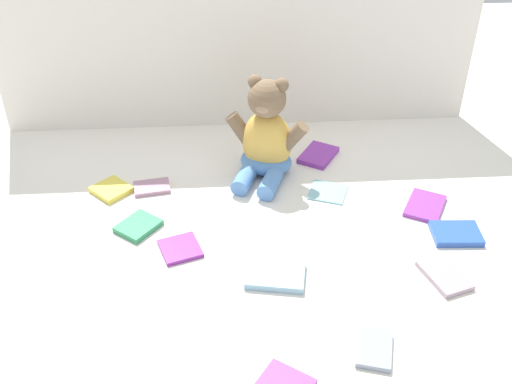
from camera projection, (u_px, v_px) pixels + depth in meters
ground_plane at (246, 201)px, 1.66m from camera, size 3.20×3.20×0.00m
backdrop_drape at (237, 41)px, 1.86m from camera, size 1.49×0.03×0.56m
teddy_bear at (266, 139)px, 1.71m from camera, size 0.24×0.25×0.29m
book_case_0 at (318, 155)px, 1.84m from camera, size 0.14×0.15×0.02m
book_case_1 at (152, 187)px, 1.70m from camera, size 0.11×0.08×0.01m
book_case_2 at (374, 349)px, 1.23m from camera, size 0.09×0.12×0.01m
book_case_3 at (276, 275)px, 1.40m from camera, size 0.15×0.12×0.02m
book_case_5 at (444, 275)px, 1.41m from camera, size 0.11×0.14×0.01m
book_case_6 at (180, 249)px, 1.49m from camera, size 0.12×0.12×0.01m
book_case_7 at (425, 206)px, 1.63m from camera, size 0.14×0.16×0.01m
book_case_8 at (456, 234)px, 1.53m from camera, size 0.12×0.10×0.02m
book_case_9 at (111, 190)px, 1.69m from camera, size 0.13×0.13×0.02m
book_case_10 at (328, 191)px, 1.69m from camera, size 0.13×0.12×0.01m
book_case_11 at (138, 226)px, 1.55m from camera, size 0.13×0.13×0.02m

